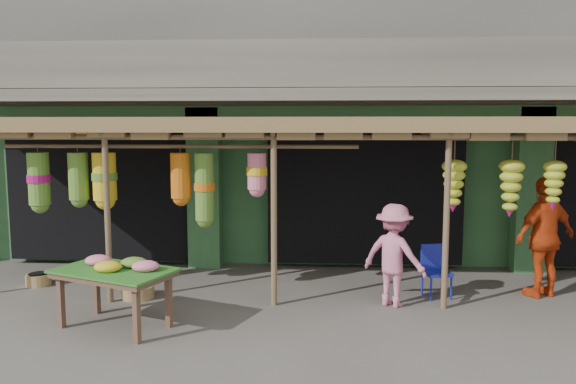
# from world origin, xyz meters

# --- Properties ---
(ground) EXTENTS (80.00, 80.00, 0.00)m
(ground) POSITION_xyz_m (0.00, 0.00, 0.00)
(ground) COLOR #514C47
(ground) RESTS_ON ground
(building) EXTENTS (16.40, 6.80, 7.00)m
(building) POSITION_xyz_m (-0.00, 4.87, 3.37)
(building) COLOR gray
(building) RESTS_ON ground
(awning) EXTENTS (14.00, 2.70, 2.79)m
(awning) POSITION_xyz_m (-0.19, 0.80, 2.57)
(awning) COLOR brown
(awning) RESTS_ON ground
(flower_table) EXTENTS (1.76, 1.41, 0.92)m
(flower_table) POSITION_xyz_m (-3.50, -1.24, 0.74)
(flower_table) COLOR brown
(flower_table) RESTS_ON ground
(blue_chair) EXTENTS (0.46, 0.47, 0.81)m
(blue_chair) POSITION_xyz_m (0.98, 0.41, 0.45)
(blue_chair) COLOR #171E96
(blue_chair) RESTS_ON ground
(basket_mid) EXTENTS (0.59, 0.59, 0.19)m
(basket_mid) POSITION_xyz_m (-3.65, 0.02, 0.10)
(basket_mid) COLOR olive
(basket_mid) RESTS_ON ground
(basket_right) EXTENTS (0.54, 0.54, 0.19)m
(basket_right) POSITION_xyz_m (-5.55, 0.62, 0.10)
(basket_right) COLOR #A27A4B
(basket_right) RESTS_ON ground
(person_vendor) EXTENTS (1.20, 0.89, 1.89)m
(person_vendor) POSITION_xyz_m (2.67, 0.49, 0.95)
(person_vendor) COLOR #D14013
(person_vendor) RESTS_ON ground
(person_shopper) EXTENTS (1.14, 1.01, 1.53)m
(person_shopper) POSITION_xyz_m (0.27, -0.11, 0.76)
(person_shopper) COLOR pink
(person_shopper) RESTS_ON ground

